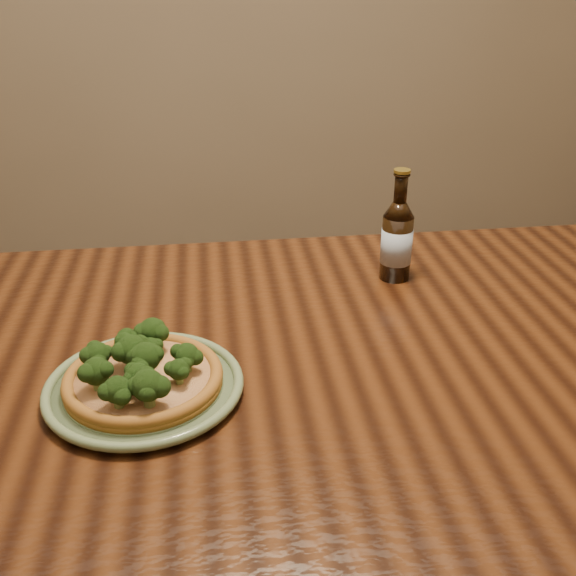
{
  "coord_description": "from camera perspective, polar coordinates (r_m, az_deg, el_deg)",
  "views": [
    {
      "loc": [
        -0.05,
        -0.75,
        1.3
      ],
      "look_at": [
        0.07,
        0.18,
        0.82
      ],
      "focal_mm": 42.0,
      "sensor_mm": 36.0,
      "label": 1
    }
  ],
  "objects": [
    {
      "name": "plate",
      "position": [
        0.95,
        -12.06,
        -8.16
      ],
      "size": [
        0.27,
        0.27,
        0.02
      ],
      "rotation": [
        0.0,
        0.0,
        -0.32
      ],
      "color": "#6A7E57",
      "rests_on": "table"
    },
    {
      "name": "pizza",
      "position": [
        0.94,
        -12.26,
        -7.13
      ],
      "size": [
        0.22,
        0.22,
        0.07
      ],
      "rotation": [
        0.0,
        0.0,
        -0.2
      ],
      "color": "#976022",
      "rests_on": "plate"
    },
    {
      "name": "table",
      "position": [
        1.07,
        -3.18,
        -10.07
      ],
      "size": [
        1.6,
        0.9,
        0.75
      ],
      "color": "#3F1F0D",
      "rests_on": "ground"
    },
    {
      "name": "beer_bottle",
      "position": [
        1.24,
        9.2,
        4.09
      ],
      "size": [
        0.06,
        0.06,
        0.21
      ],
      "rotation": [
        0.0,
        0.0,
        -0.32
      ],
      "color": "black",
      "rests_on": "table"
    }
  ]
}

